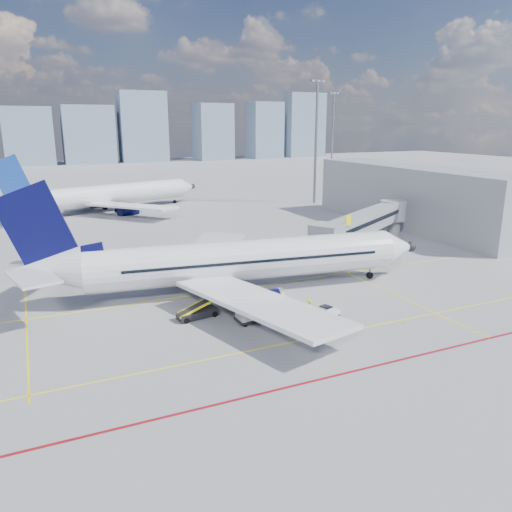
{
  "coord_description": "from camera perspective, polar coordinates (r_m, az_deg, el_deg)",
  "views": [
    {
      "loc": [
        -18.72,
        -37.88,
        16.81
      ],
      "look_at": [
        1.36,
        5.74,
        4.0
      ],
      "focal_mm": 35.0,
      "sensor_mm": 36.0,
      "label": 1
    }
  ],
  "objects": [
    {
      "name": "distant_skyline",
      "position": [
        228.5,
        -21.15,
        13.14
      ],
      "size": [
        256.08,
        15.23,
        31.54
      ],
      "color": "slate",
      "rests_on": "ground"
    },
    {
      "name": "ramp_worker",
      "position": [
        44.09,
        6.23,
        -6.21
      ],
      "size": [
        0.83,
        0.83,
        1.94
      ],
      "primitive_type": "imported",
      "rotation": [
        0.0,
        0.0,
        0.79
      ],
      "color": "yellow",
      "rests_on": "ground"
    },
    {
      "name": "second_aircraft",
      "position": [
        102.05,
        -16.73,
        6.66
      ],
      "size": [
        40.37,
        34.43,
        12.1
      ],
      "rotation": [
        0.0,
        0.0,
        0.31
      ],
      "color": "silver",
      "rests_on": "ground"
    },
    {
      "name": "floodlight_mast_ne",
      "position": [
        108.87,
        6.87,
        13.14
      ],
      "size": [
        3.2,
        0.61,
        25.45
      ],
      "color": "slate",
      "rests_on": "ground"
    },
    {
      "name": "belt_loader",
      "position": [
        44.99,
        -6.56,
        -6.35
      ],
      "size": [
        5.35,
        1.99,
        2.15
      ],
      "rotation": [
        0.0,
        0.0,
        0.16
      ],
      "color": "black",
      "rests_on": "ground"
    },
    {
      "name": "baggage_tug",
      "position": [
        44.52,
        8.2,
        -6.5
      ],
      "size": [
        2.2,
        1.67,
        1.37
      ],
      "rotation": [
        0.0,
        0.0,
        0.27
      ],
      "color": "silver",
      "rests_on": "ground"
    },
    {
      "name": "apron_markings",
      "position": [
        42.02,
        3.14,
        -8.66
      ],
      "size": [
        90.0,
        35.12,
        0.01
      ],
      "color": "yellow",
      "rests_on": "ground"
    },
    {
      "name": "cargo_dolly",
      "position": [
        43.73,
        0.03,
        -6.12
      ],
      "size": [
        3.72,
        1.77,
        2.01
      ],
      "rotation": [
        0.0,
        0.0,
        0.04
      ],
      "color": "black",
      "rests_on": "ground"
    },
    {
      "name": "floodlight_mast_far",
      "position": [
        152.88,
        8.74,
        13.57
      ],
      "size": [
        3.2,
        0.61,
        25.45
      ],
      "color": "slate",
      "rests_on": "ground"
    },
    {
      "name": "ground",
      "position": [
        45.48,
        1.47,
        -6.76
      ],
      "size": [
        420.0,
        420.0,
        0.0
      ],
      "primitive_type": "plane",
      "color": "gray",
      "rests_on": "ground"
    },
    {
      "name": "main_aircraft",
      "position": [
        50.52,
        -3.1,
        -0.69
      ],
      "size": [
        42.55,
        36.93,
        12.47
      ],
      "rotation": [
        0.0,
        0.0,
        -0.14
      ],
      "color": "silver",
      "rests_on": "ground"
    },
    {
      "name": "terminal_block",
      "position": [
        87.53,
        17.8,
        6.48
      ],
      "size": [
        10.0,
        42.0,
        10.0
      ],
      "color": "#999BA1",
      "rests_on": "ground"
    },
    {
      "name": "jet_bridge",
      "position": [
        70.4,
        12.7,
        3.87
      ],
      "size": [
        23.55,
        15.78,
        6.3
      ],
      "color": "#999BA1",
      "rests_on": "ground"
    }
  ]
}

